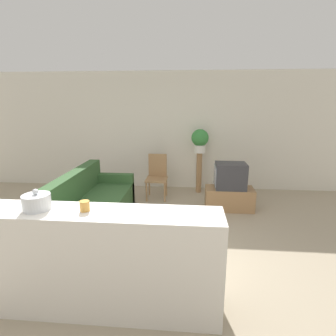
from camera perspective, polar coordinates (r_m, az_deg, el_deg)
ground_plane at (r=3.49m, az=-11.99°, el=-21.48°), size 14.00×14.00×0.00m
wall_back at (r=6.23m, az=-3.57°, el=7.98°), size 9.00×0.06×2.70m
couch at (r=4.62m, az=-16.06°, el=-8.10°), size 0.89×2.01×0.90m
tv_stand at (r=5.22m, az=13.15°, el=-6.47°), size 0.90×0.45×0.42m
television at (r=5.08m, az=13.37°, el=-1.66°), size 0.58×0.43×0.49m
wooden_chair at (r=5.62m, az=-2.40°, el=-1.43°), size 0.44×0.44×0.94m
plant_stand at (r=5.99m, az=6.76°, el=-1.00°), size 0.12×0.12×0.92m
potted_plant at (r=5.84m, az=6.97°, el=6.16°), size 0.38×0.38×0.52m
foreground_counter at (r=2.77m, az=-15.96°, el=-19.00°), size 2.46×0.44×1.05m
decorative_bowl at (r=2.72m, az=-26.68°, el=-6.59°), size 0.25×0.25×0.20m
candle_jar at (r=2.53m, az=-17.68°, el=-7.89°), size 0.09×0.09×0.10m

